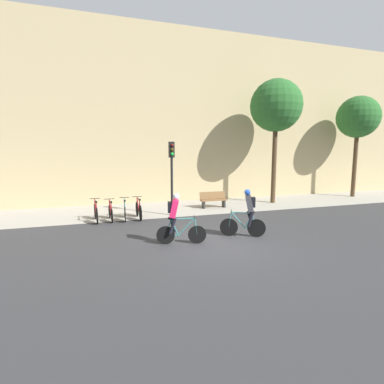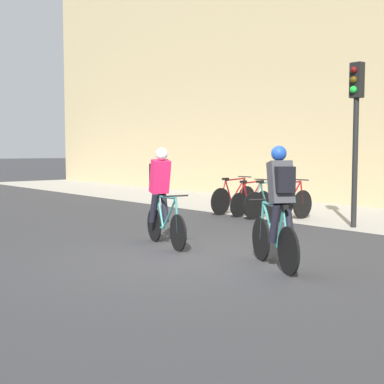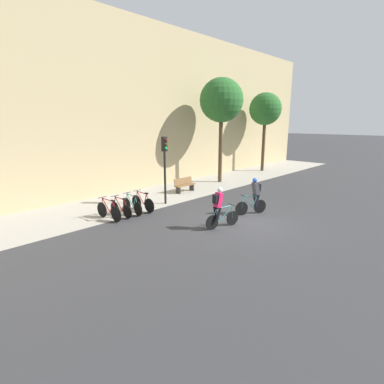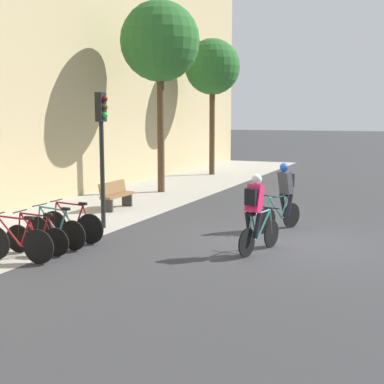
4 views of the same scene
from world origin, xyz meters
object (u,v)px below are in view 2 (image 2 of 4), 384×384
at_px(parked_bike_2, 270,202).
at_px(parked_bike_1, 251,201).
at_px(parked_bike_0, 234,198).
at_px(traffic_light_pole, 356,114).
at_px(parked_bike_3, 289,203).
at_px(cyclist_grey, 279,204).
at_px(cyclist_pink, 161,193).

bearing_deg(parked_bike_2, parked_bike_1, -179.98).
relative_size(parked_bike_0, parked_bike_1, 1.11).
height_order(parked_bike_0, traffic_light_pole, traffic_light_pole).
xyz_separation_m(parked_bike_0, parked_bike_3, (1.92, 0.00, -0.00)).
bearing_deg(parked_bike_2, traffic_light_pole, 4.25).
xyz_separation_m(cyclist_grey, traffic_light_pole, (-1.71, 4.50, 1.55)).
bearing_deg(cyclist_grey, parked_bike_1, 137.14).
distance_m(cyclist_grey, traffic_light_pole, 5.05).
height_order(cyclist_pink, traffic_light_pole, traffic_light_pole).
bearing_deg(cyclist_grey, parked_bike_3, 127.99).
height_order(parked_bike_1, traffic_light_pole, traffic_light_pole).
distance_m(parked_bike_0, parked_bike_1, 0.64).
xyz_separation_m(parked_bike_2, parked_bike_3, (0.64, 0.00, 0.01)).
distance_m(cyclist_grey, parked_bike_0, 6.86).
xyz_separation_m(parked_bike_1, parked_bike_3, (1.28, 0.00, 0.03)).
xyz_separation_m(parked_bike_1, traffic_light_pole, (2.95, 0.17, 2.11)).
bearing_deg(parked_bike_2, parked_bike_3, 0.06).
distance_m(cyclist_pink, parked_bike_3, 4.44).
relative_size(cyclist_grey, traffic_light_pole, 0.49).
height_order(parked_bike_1, parked_bike_3, parked_bike_3).
relative_size(parked_bike_0, parked_bike_3, 1.02).
bearing_deg(parked_bike_0, cyclist_pink, -59.56).
height_order(parked_bike_0, parked_bike_3, same).
height_order(cyclist_grey, parked_bike_0, cyclist_grey).
bearing_deg(parked_bike_3, traffic_light_pole, 5.85).
relative_size(parked_bike_1, parked_bike_2, 0.93).
distance_m(parked_bike_3, traffic_light_pole, 2.68).
bearing_deg(parked_bike_3, parked_bike_2, -179.94).
bearing_deg(parked_bike_0, traffic_light_pole, 2.73).
distance_m(cyclist_grey, parked_bike_3, 5.51).
bearing_deg(parked_bike_0, parked_bike_2, -0.01).
xyz_separation_m(cyclist_pink, parked_bike_0, (-2.56, 4.36, -0.53)).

